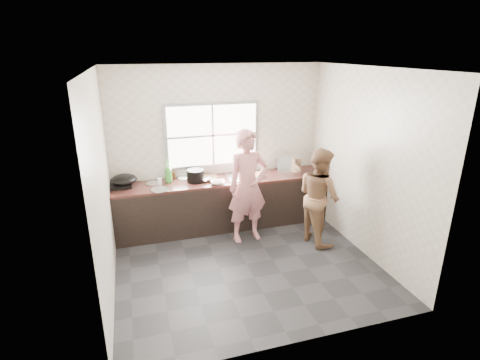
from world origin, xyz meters
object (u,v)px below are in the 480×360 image
object	(u,v)px
bowl_mince	(218,182)
pot_lid_left	(160,190)
bottle_green	(169,173)
person_side	(319,196)
plate_food	(184,178)
bottle_brown_short	(195,173)
dish_rack	(288,164)
woman	(248,190)
wok	(124,179)
bottle_brown_tall	(171,174)
cutting_board	(206,178)
burner	(120,185)
bowl_held	(243,176)
glass_jar	(160,181)
pot_lid_right	(154,183)
black_pot	(195,176)
bowl_crabs	(258,176)

from	to	relation	value
bowl_mince	pot_lid_left	world-z (taller)	bowl_mince
bottle_green	pot_lid_left	size ratio (longest dim) A/B	1.09
person_side	plate_food	distance (m)	2.23
bottle_green	bottle_brown_short	size ratio (longest dim) A/B	2.02
dish_rack	woman	bearing A→B (deg)	-131.66
wok	dish_rack	world-z (taller)	dish_rack
bottle_brown_tall	pot_lid_left	xyz separation A→B (m)	(-0.24, -0.44, -0.08)
cutting_board	bottle_green	distance (m)	0.62
burner	bowl_held	bearing A→B (deg)	-3.90
plate_food	dish_rack	xyz separation A→B (m)	(1.79, -0.22, 0.14)
bottle_green	pot_lid_left	bearing A→B (deg)	-119.94
person_side	wok	world-z (taller)	person_side
bottle_brown_short	dish_rack	xyz separation A→B (m)	(1.61, -0.22, 0.08)
bottle_green	bottle_brown_short	world-z (taller)	bottle_green
bowl_mince	glass_jar	xyz separation A→B (m)	(-0.89, 0.25, 0.02)
pot_lid_right	bowl_mince	bearing A→B (deg)	-18.08
bottle_brown_tall	pot_lid_right	xyz separation A→B (m)	(-0.30, -0.12, -0.09)
bottle_green	bottle_brown_short	xyz separation A→B (m)	(0.45, 0.13, -0.08)
glass_jar	black_pot	bearing A→B (deg)	-3.15
cutting_board	burner	distance (m)	1.37
dish_rack	black_pot	bearing A→B (deg)	-162.97
bowl_held	plate_food	xyz separation A→B (m)	(-0.96, 0.23, -0.02)
bottle_green	burner	size ratio (longest dim) A/B	0.87
woman	bowl_mince	size ratio (longest dim) A/B	7.33
glass_jar	pot_lid_right	size ratio (longest dim) A/B	0.39
burner	dish_rack	size ratio (longest dim) A/B	0.88
cutting_board	pot_lid_left	distance (m)	0.84
cutting_board	bowl_mince	xyz separation A→B (m)	(0.13, -0.31, 0.01)
wok	dish_rack	distance (m)	2.76
black_pot	burner	bearing A→B (deg)	174.21
bottle_brown_short	bowl_crabs	bearing A→B (deg)	-16.25
bowl_held	bottle_brown_tall	distance (m)	1.20
bottle_green	bottle_brown_tall	size ratio (longest dim) A/B	1.67
plate_food	pot_lid_right	bearing A→B (deg)	-167.12
bowl_held	pot_lid_right	bearing A→B (deg)	175.48
woman	bowl_held	bearing A→B (deg)	73.69
plate_food	pot_lid_left	world-z (taller)	plate_food
bowl_mince	pot_lid_right	size ratio (longest dim) A/B	0.88
plate_food	burner	distance (m)	1.04
cutting_board	burner	xyz separation A→B (m)	(-1.37, 0.03, 0.01)
black_pot	pot_lid_right	size ratio (longest dim) A/B	1.07
bowl_held	bottle_green	xyz separation A→B (m)	(-1.23, 0.10, 0.12)
plate_food	pot_lid_left	bearing A→B (deg)	-135.54
person_side	pot_lid_left	bearing A→B (deg)	63.88
bowl_mince	bowl_crabs	distance (m)	0.74
wok	glass_jar	bearing A→B (deg)	-1.08
pot_lid_right	bottle_brown_short	bearing A→B (deg)	9.73
woman	pot_lid_left	world-z (taller)	woman
bowl_held	burner	world-z (taller)	bowl_held
wok	pot_lid_right	distance (m)	0.48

